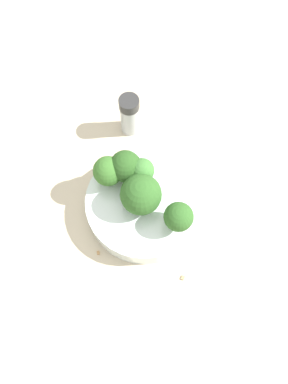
{
  "coord_description": "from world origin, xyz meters",
  "views": [
    {
      "loc": [
        0.14,
        -0.15,
        0.55
      ],
      "look_at": [
        0.0,
        0.0,
        0.07
      ],
      "focal_mm": 35.0,
      "sensor_mm": 36.0,
      "label": 1
    }
  ],
  "objects": [
    {
      "name": "ground_plane",
      "position": [
        0.0,
        0.0,
        0.0
      ],
      "size": [
        3.0,
        3.0,
        0.0
      ],
      "primitive_type": "plane",
      "color": "beige"
    },
    {
      "name": "bowl",
      "position": [
        0.0,
        0.0,
        0.02
      ],
      "size": [
        0.18,
        0.18,
        0.04
      ],
      "primitive_type": "cylinder",
      "color": "silver",
      "rests_on": "ground_plane"
    },
    {
      "name": "broccoli_floret_0",
      "position": [
        -0.05,
        0.01,
        0.07
      ],
      "size": [
        0.05,
        0.05,
        0.06
      ],
      "color": "#7A9E5B",
      "rests_on": "bowl"
    },
    {
      "name": "broccoli_floret_1",
      "position": [
        0.06,
        0.01,
        0.07
      ],
      "size": [
        0.04,
        0.04,
        0.05
      ],
      "color": "#7A9E5B",
      "rests_on": "bowl"
    },
    {
      "name": "broccoli_floret_2",
      "position": [
        0.0,
        -0.01,
        0.07
      ],
      "size": [
        0.06,
        0.06,
        0.06
      ],
      "color": "#8EB770",
      "rests_on": "bowl"
    },
    {
      "name": "broccoli_floret_3",
      "position": [
        -0.02,
        0.02,
        0.07
      ],
      "size": [
        0.04,
        0.04,
        0.05
      ],
      "color": "#84AD66",
      "rests_on": "bowl"
    },
    {
      "name": "broccoli_floret_4",
      "position": [
        -0.06,
        -0.01,
        0.07
      ],
      "size": [
        0.04,
        0.04,
        0.05
      ],
      "color": "#7A9E5B",
      "rests_on": "bowl"
    },
    {
      "name": "pepper_shaker",
      "position": [
        -0.12,
        0.09,
        0.04
      ],
      "size": [
        0.03,
        0.03,
        0.08
      ],
      "color": "#B2B7BC",
      "rests_on": "ground_plane"
    },
    {
      "name": "almond_crumb_0",
      "position": [
        0.12,
        -0.04,
        0.0
      ],
      "size": [
        0.01,
        0.01,
        0.01
      ],
      "primitive_type": "cube",
      "rotation": [
        0.0,
        0.0,
        1.9
      ],
      "color": "tan",
      "rests_on": "ground_plane"
    },
    {
      "name": "almond_crumb_1",
      "position": [
        0.0,
        -0.1,
        0.0
      ],
      "size": [
        0.01,
        0.01,
        0.01
      ],
      "primitive_type": "cube",
      "rotation": [
        0.0,
        0.0,
        5.71
      ],
      "color": "#AD7F4C",
      "rests_on": "ground_plane"
    }
  ]
}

